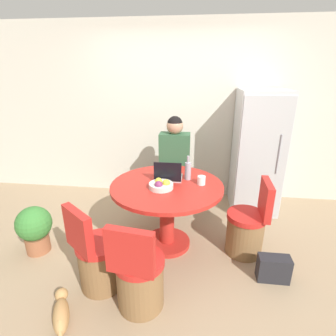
{
  "coord_description": "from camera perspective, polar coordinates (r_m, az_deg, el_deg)",
  "views": [
    {
      "loc": [
        0.31,
        -2.43,
        1.92
      ],
      "look_at": [
        -0.01,
        0.22,
        0.92
      ],
      "focal_mm": 28.0,
      "sensor_mm": 36.0,
      "label": 1
    }
  ],
  "objects": [
    {
      "name": "person_seated",
      "position": [
        3.59,
        1.43,
        1.74
      ],
      "size": [
        0.4,
        0.37,
        1.37
      ],
      "rotation": [
        0.0,
        0.0,
        3.14
      ],
      "color": "#2D2D38",
      "rests_on": "ground_plane"
    },
    {
      "name": "coffee_cup",
      "position": [
        2.82,
        7.29,
        -2.68
      ],
      "size": [
        0.08,
        0.08,
        0.09
      ],
      "color": "white",
      "rests_on": "dining_table"
    },
    {
      "name": "wall_back",
      "position": [
        4.05,
        2.4,
        11.8
      ],
      "size": [
        7.0,
        0.06,
        2.6
      ],
      "color": "beige",
      "rests_on": "ground_plane"
    },
    {
      "name": "refrigerator",
      "position": [
        3.85,
        18.83,
        3.26
      ],
      "size": [
        0.62,
        0.7,
        1.69
      ],
      "color": "silver",
      "rests_on": "ground_plane"
    },
    {
      "name": "bottle",
      "position": [
        2.92,
        4.36,
        -0.5
      ],
      "size": [
        0.07,
        0.07,
        0.27
      ],
      "color": "#9999A3",
      "rests_on": "dining_table"
    },
    {
      "name": "cat",
      "position": [
        2.56,
        -22.22,
        -27.12
      ],
      "size": [
        0.27,
        0.44,
        0.16
      ],
      "rotation": [
        0.0,
        0.0,
        2.02
      ],
      "color": "tan",
      "rests_on": "ground_plane"
    },
    {
      "name": "chair_right_side",
      "position": [
        3.05,
        16.84,
        -12.62
      ],
      "size": [
        0.42,
        0.42,
        0.86
      ],
      "rotation": [
        0.0,
        0.0,
        -1.61
      ],
      "color": "brown",
      "rests_on": "ground_plane"
    },
    {
      "name": "fruit_bowl",
      "position": [
        2.71,
        -1.5,
        -3.73
      ],
      "size": [
        0.25,
        0.25,
        0.1
      ],
      "color": "beige",
      "rests_on": "dining_table"
    },
    {
      "name": "potted_plant",
      "position": [
        3.28,
        -27.05,
        -11.42
      ],
      "size": [
        0.38,
        0.38,
        0.54
      ],
      "color": "#935638",
      "rests_on": "ground_plane"
    },
    {
      "name": "chair_near_left_corner",
      "position": [
        2.61,
        -14.9,
        -18.71
      ],
      "size": [
        0.48,
        0.49,
        0.86
      ],
      "rotation": [
        0.0,
        0.0,
        2.48
      ],
      "color": "brown",
      "rests_on": "ground_plane"
    },
    {
      "name": "dining_table",
      "position": [
        2.91,
        -0.24,
        -7.24
      ],
      "size": [
        1.21,
        1.21,
        0.77
      ],
      "color": "#B2261E",
      "rests_on": "ground_plane"
    },
    {
      "name": "handbag",
      "position": [
        2.88,
        21.97,
        -19.62
      ],
      "size": [
        0.3,
        0.14,
        0.26
      ],
      "color": "#232328",
      "rests_on": "ground_plane"
    },
    {
      "name": "ground_plane",
      "position": [
        3.11,
        -0.37,
        -17.51
      ],
      "size": [
        12.0,
        12.0,
        0.0
      ],
      "primitive_type": "plane",
      "color": "#9E8466"
    },
    {
      "name": "chair_near_camera",
      "position": [
        2.38,
        -6.29,
        -22.75
      ],
      "size": [
        0.43,
        0.44,
        0.86
      ],
      "rotation": [
        0.0,
        0.0,
        3.0
      ],
      "color": "brown",
      "rests_on": "ground_plane"
    },
    {
      "name": "laptop",
      "position": [
        2.92,
        0.09,
        -1.7
      ],
      "size": [
        0.3,
        0.25,
        0.23
      ],
      "rotation": [
        0.0,
        0.0,
        3.14
      ],
      "color": "#B7B7BC",
      "rests_on": "dining_table"
    }
  ]
}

